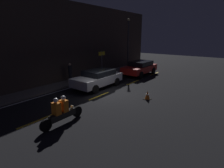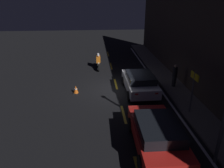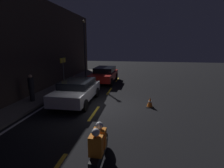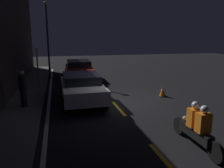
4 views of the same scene
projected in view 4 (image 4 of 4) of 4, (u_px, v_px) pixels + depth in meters
name	position (u px, v px, depth m)	size (l,w,h in m)	color
ground_plane	(113.00, 102.00, 10.82)	(56.00, 56.00, 0.00)	black
raised_curb	(24.00, 108.00, 9.80)	(28.00, 1.64, 0.12)	#605B56
lane_dash_b	(167.00, 162.00, 5.60)	(2.00, 0.14, 0.01)	gold
lane_dash_c	(119.00, 108.00, 9.87)	(2.00, 0.14, 0.01)	gold
lane_dash_d	(100.00, 87.00, 14.13)	(2.00, 0.14, 0.01)	gold
lane_dash_e	(89.00, 75.00, 18.40)	(2.00, 0.14, 0.01)	gold
lane_solid_kerb	(49.00, 107.00, 10.07)	(25.20, 0.14, 0.01)	silver
sedan_white	(82.00, 87.00, 10.82)	(4.21, 2.06, 1.36)	silver
taxi_red	(79.00, 69.00, 16.62)	(4.39, 2.07, 1.42)	red
motorcycle	(197.00, 127.00, 6.26)	(2.33, 0.36, 1.35)	black
traffic_cone_near	(163.00, 91.00, 11.84)	(0.43, 0.43, 0.57)	black
pedestrian	(23.00, 88.00, 9.63)	(0.34, 0.34, 1.63)	black
shop_sign	(37.00, 60.00, 13.05)	(0.90, 0.08, 2.40)	#4C4C51
street_lamp	(48.00, 36.00, 16.56)	(0.28, 0.28, 5.76)	#333338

